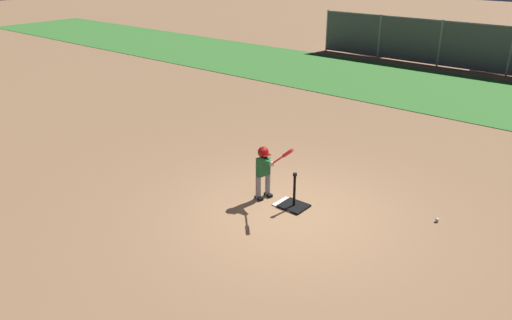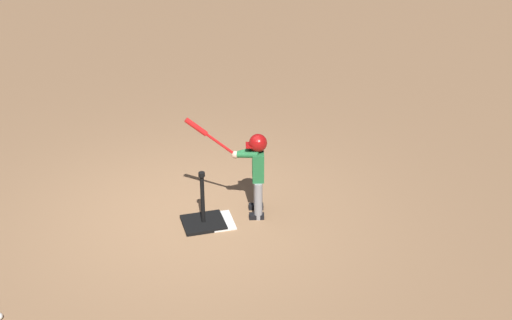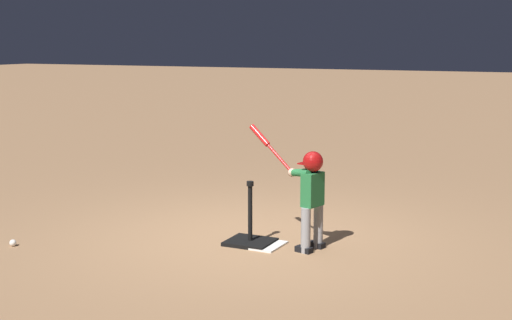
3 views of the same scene
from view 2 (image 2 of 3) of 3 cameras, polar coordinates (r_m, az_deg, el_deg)
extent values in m
plane|color=#99704C|center=(8.72, -5.24, -4.43)|extent=(90.00, 90.00, 0.00)
cube|color=white|center=(8.55, -3.31, -4.97)|extent=(0.45, 0.45, 0.02)
cube|color=black|center=(8.53, -4.22, -5.03)|extent=(0.49, 0.44, 0.04)
cylinder|color=black|center=(8.36, -4.30, -3.14)|extent=(0.05, 0.05, 0.61)
cylinder|color=black|center=(8.21, -4.37, -1.16)|extent=(0.08, 0.08, 0.05)
cylinder|color=gray|center=(8.51, 0.19, -3.30)|extent=(0.12, 0.12, 0.48)
cube|color=black|center=(8.61, 0.05, -4.51)|extent=(0.20, 0.13, 0.06)
cylinder|color=gray|center=(8.71, 0.13, -2.54)|extent=(0.12, 0.12, 0.48)
cube|color=black|center=(8.81, 0.00, -3.74)|extent=(0.20, 0.13, 0.06)
cube|color=#236B38|center=(8.41, 0.16, -0.44)|extent=(0.19, 0.28, 0.36)
sphere|color=#DBB293|center=(8.29, 0.16, 1.30)|extent=(0.18, 0.18, 0.18)
sphere|color=maroon|center=(8.28, 0.17, 1.37)|extent=(0.21, 0.21, 0.21)
cube|color=maroon|center=(8.29, -0.45, 1.20)|extent=(0.14, 0.18, 0.01)
cylinder|color=#236B38|center=(8.30, -0.75, 0.42)|extent=(0.28, 0.21, 0.10)
cylinder|color=#236B38|center=(8.37, -0.76, 0.66)|extent=(0.29, 0.09, 0.10)
sphere|color=#DBB293|center=(8.34, -1.67, 0.43)|extent=(0.09, 0.09, 0.09)
cylinder|color=red|center=(8.25, -3.57, 1.78)|extent=(0.55, 0.17, 0.47)
cylinder|color=red|center=(8.20, -4.82, 2.65)|extent=(0.27, 0.13, 0.23)
cylinder|color=black|center=(8.35, -1.56, 0.36)|extent=(0.05, 0.06, 0.05)
camera|label=1|loc=(14.34, -32.18, 22.89)|focal=35.00mm
camera|label=3|loc=(5.19, 60.40, -14.69)|focal=50.00mm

